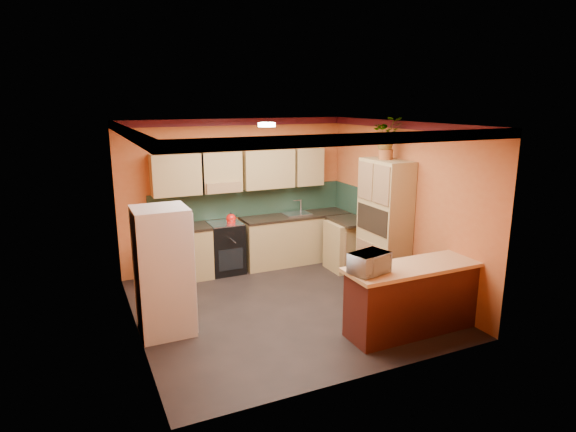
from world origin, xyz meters
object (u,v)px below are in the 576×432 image
object	(u,v)px
base_cabinets_back	(258,244)
fridge	(163,271)
breakfast_bar	(412,300)
pantry	(384,224)
stove	(226,248)
microwave	(369,263)

from	to	relation	value
base_cabinets_back	fridge	bearing A→B (deg)	-137.49
fridge	breakfast_bar	distance (m)	3.30
fridge	pantry	size ratio (longest dim) A/B	0.81
base_cabinets_back	pantry	size ratio (longest dim) A/B	1.74
fridge	breakfast_bar	bearing A→B (deg)	-24.37
stove	base_cabinets_back	bearing A→B (deg)	0.00
base_cabinets_back	microwave	xyz separation A→B (m)	(0.23, -3.23, 0.62)
base_cabinets_back	stove	distance (m)	0.63
breakfast_bar	microwave	xyz separation A→B (m)	(-0.71, 0.00, 0.62)
microwave	breakfast_bar	bearing A→B (deg)	-14.73
base_cabinets_back	fridge	xyz separation A→B (m)	(-2.05, -1.88, 0.41)
fridge	microwave	size ratio (longest dim) A/B	3.55
stove	breakfast_bar	xyz separation A→B (m)	(1.56, -3.23, -0.02)
microwave	pantry	bearing A→B (deg)	34.48
stove	pantry	bearing A→B (deg)	-37.72
base_cabinets_back	breakfast_bar	distance (m)	3.36
stove	breakfast_bar	distance (m)	3.58
base_cabinets_back	breakfast_bar	bearing A→B (deg)	-73.84
fridge	breakfast_bar	xyz separation A→B (m)	(2.98, -1.35, -0.41)
stove	breakfast_bar	bearing A→B (deg)	-64.19
fridge	microwave	world-z (taller)	fridge
base_cabinets_back	pantry	distance (m)	2.37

